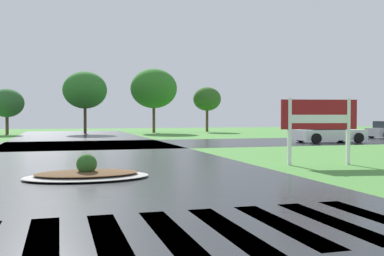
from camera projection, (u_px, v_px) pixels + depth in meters
asphalt_roadway at (119, 178)px, 12.70m from camera, size 9.93×80.00×0.01m
asphalt_cross_road at (87, 145)px, 27.14m from camera, size 90.00×8.93×0.01m
crosswalk_stripes at (171, 233)px, 6.78m from camera, size 7.65×3.04×0.01m
estate_billboard at (319, 118)px, 16.13m from camera, size 2.70×0.56×2.34m
median_island at (87, 174)px, 12.63m from camera, size 3.42×2.19×0.68m
car_silver_hatch at (328, 133)px, 29.58m from camera, size 4.43×2.27×1.33m
background_treeline at (49, 90)px, 43.31m from camera, size 35.90×5.46×6.58m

